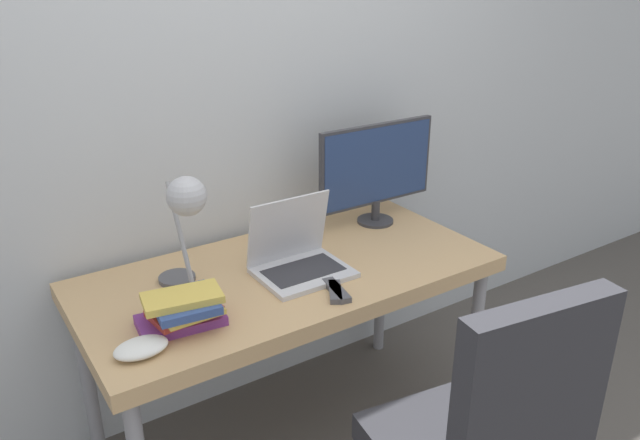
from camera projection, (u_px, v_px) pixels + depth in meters
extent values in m
cube|color=silver|center=(228.00, 102.00, 2.38)|extent=(8.00, 0.05, 2.60)
cube|color=tan|center=(289.00, 276.00, 2.27)|extent=(1.50, 0.73, 0.06)
cylinder|color=gray|center=(474.00, 345.00, 2.54)|extent=(0.05, 0.05, 0.70)
cylinder|color=gray|center=(89.00, 384.00, 2.30)|extent=(0.05, 0.05, 0.70)
cylinder|color=gray|center=(381.00, 285.00, 3.00)|extent=(0.05, 0.05, 0.70)
cube|color=silver|center=(303.00, 273.00, 2.22)|extent=(0.32, 0.26, 0.02)
cube|color=#2D2D33|center=(303.00, 270.00, 2.21)|extent=(0.27, 0.15, 0.00)
cube|color=silver|center=(288.00, 229.00, 2.24)|extent=(0.32, 0.06, 0.25)
cube|color=silver|center=(288.00, 229.00, 2.24)|extent=(0.29, 0.05, 0.22)
cylinder|color=#333338|center=(375.00, 221.00, 2.67)|extent=(0.15, 0.15, 0.01)
cylinder|color=#333338|center=(376.00, 210.00, 2.65)|extent=(0.04, 0.04, 0.09)
cube|color=#333338|center=(377.00, 164.00, 2.57)|extent=(0.56, 0.02, 0.34)
cube|color=navy|center=(378.00, 165.00, 2.56)|extent=(0.53, 0.00, 0.32)
cylinder|color=#4C4C51|center=(177.00, 278.00, 2.18)|extent=(0.13, 0.13, 0.02)
cylinder|color=#99999E|center=(181.00, 239.00, 2.05)|extent=(0.02, 0.18, 0.36)
sphere|color=#B2B2B7|center=(187.00, 196.00, 1.92)|extent=(0.13, 0.13, 0.13)
cube|color=#2D2D33|center=(529.00, 410.00, 1.49)|extent=(0.43, 0.13, 0.58)
cube|color=#753384|center=(181.00, 320.00, 1.91)|extent=(0.27, 0.17, 0.03)
cube|color=#B2382D|center=(184.00, 311.00, 1.91)|extent=(0.22, 0.16, 0.02)
cube|color=gold|center=(187.00, 307.00, 1.90)|extent=(0.18, 0.18, 0.02)
cube|color=#334C8C|center=(184.00, 303.00, 1.88)|extent=(0.21, 0.21, 0.03)
cube|color=gold|center=(182.00, 298.00, 1.86)|extent=(0.25, 0.16, 0.02)
cube|color=#4C4C51|center=(336.00, 290.00, 2.10)|extent=(0.07, 0.16, 0.02)
cube|color=#4C4C51|center=(335.00, 292.00, 2.09)|extent=(0.11, 0.14, 0.02)
ellipsoid|color=white|center=(141.00, 348.00, 1.77)|extent=(0.16, 0.11, 0.04)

